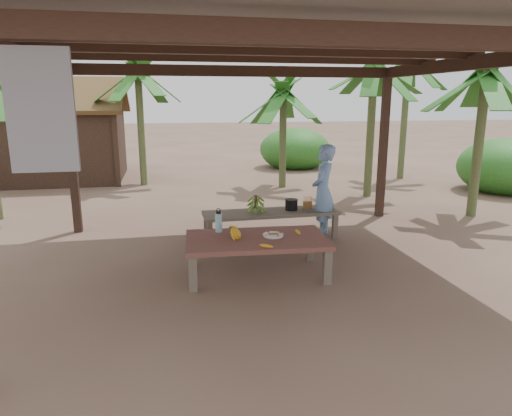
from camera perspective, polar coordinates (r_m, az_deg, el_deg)
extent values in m
plane|color=brown|center=(6.29, 1.13, -7.32)|extent=(80.00, 80.00, 0.00)
cube|color=black|center=(8.23, -22.07, 6.33)|extent=(0.13, 0.13, 2.70)
cube|color=black|center=(9.06, 15.62, 7.37)|extent=(0.13, 0.13, 2.70)
cube|color=black|center=(3.70, 9.54, 20.61)|extent=(5.80, 0.14, 0.18)
cube|color=black|center=(8.15, -2.41, 16.74)|extent=(5.80, 0.14, 0.18)
cube|color=black|center=(5.96, -27.33, 16.55)|extent=(0.14, 4.80, 0.18)
cube|color=black|center=(7.05, 25.04, 16.07)|extent=(0.14, 4.80, 0.18)
cube|color=slate|center=(5.92, 1.27, 20.14)|extent=(6.60, 5.60, 0.06)
cube|color=slate|center=(3.54, -25.31, 10.94)|extent=(0.45, 0.05, 0.85)
cube|color=brown|center=(5.50, -7.89, -8.11)|extent=(0.11, 0.11, 0.44)
cube|color=brown|center=(5.72, 8.89, -7.28)|extent=(0.11, 0.11, 0.44)
cube|color=brown|center=(6.29, -7.90, -5.32)|extent=(0.11, 0.11, 0.44)
cube|color=brown|center=(6.48, 6.80, -4.70)|extent=(0.11, 0.11, 0.44)
cube|color=maroon|center=(5.86, 0.08, -4.02)|extent=(1.86, 1.11, 0.06)
cube|color=brown|center=(7.10, -5.80, -3.25)|extent=(0.08, 0.08, 0.40)
cube|color=brown|center=(7.60, 9.83, -2.26)|extent=(0.08, 0.08, 0.40)
cube|color=brown|center=(7.53, -6.21, -2.26)|extent=(0.08, 0.08, 0.40)
cube|color=brown|center=(8.01, 8.60, -1.40)|extent=(0.08, 0.08, 0.40)
cube|color=brown|center=(7.43, 1.86, -0.61)|extent=(2.21, 0.64, 0.05)
cylinder|color=white|center=(5.91, 2.16, -3.53)|extent=(0.25, 0.25, 0.01)
cylinder|color=white|center=(5.90, 2.16, -3.38)|extent=(0.27, 0.27, 0.02)
cube|color=brown|center=(5.90, 2.16, -3.32)|extent=(0.14, 0.11, 0.02)
ellipsoid|color=yellow|center=(5.46, 1.28, -4.77)|extent=(0.17, 0.09, 0.04)
ellipsoid|color=yellow|center=(6.04, 5.28, -3.03)|extent=(0.06, 0.15, 0.04)
cylinder|color=#42A9CF|center=(6.10, -4.69, -1.84)|extent=(0.09, 0.09, 0.25)
cylinder|color=black|center=(6.06, -4.72, -0.55)|extent=(0.06, 0.06, 0.03)
torus|color=black|center=(6.06, -4.72, -0.27)|extent=(0.06, 0.01, 0.06)
cylinder|color=black|center=(7.52, 4.45, 0.39)|extent=(0.20, 0.20, 0.17)
imported|color=#7AA7E8|center=(7.56, 8.37, 2.12)|extent=(0.60, 0.67, 1.53)
cube|color=black|center=(14.17, -24.63, 7.24)|extent=(4.00, 3.00, 2.00)
cube|color=brown|center=(13.29, -26.03, 12.63)|extent=(4.40, 1.73, 1.00)
cube|color=brown|center=(14.94, -24.41, 12.73)|extent=(4.40, 1.73, 1.00)
cylinder|color=#596638|center=(10.93, 14.13, 9.30)|extent=(0.18, 0.18, 3.04)
cylinder|color=#596638|center=(11.78, 3.37, 8.51)|extent=(0.18, 0.18, 2.45)
cylinder|color=#596638|center=(12.43, -14.18, 9.63)|extent=(0.18, 0.18, 2.98)
cylinder|color=#596638|center=(9.68, 26.05, 7.05)|extent=(0.18, 0.18, 2.76)
cylinder|color=#596638|center=(13.71, 18.03, 10.41)|extent=(0.18, 0.18, 3.32)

